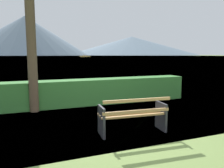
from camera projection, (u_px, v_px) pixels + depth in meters
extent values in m
plane|color=olive|center=(132.00, 132.00, 5.23)|extent=(1400.00, 1400.00, 0.00)
plane|color=slate|center=(27.00, 56.00, 290.62)|extent=(620.00, 620.00, 0.00)
cube|color=tan|center=(135.00, 116.00, 4.98)|extent=(1.58, 0.19, 0.04)
cube|color=tan|center=(132.00, 114.00, 5.17)|extent=(1.58, 0.19, 0.04)
cube|color=tan|center=(129.00, 112.00, 5.35)|extent=(1.58, 0.19, 0.04)
cube|color=tan|center=(137.00, 111.00, 4.90)|extent=(1.58, 0.17, 0.06)
cube|color=tan|center=(138.00, 100.00, 4.82)|extent=(1.58, 0.17, 0.06)
cube|color=#2D2D33|center=(101.00, 121.00, 4.95)|extent=(0.09, 0.51, 0.68)
cube|color=#2D2D33|center=(161.00, 116.00, 5.38)|extent=(0.09, 0.51, 0.68)
cube|color=#387A33|center=(93.00, 92.00, 8.20)|extent=(7.49, 0.75, 0.92)
cylinder|color=brown|center=(31.00, 37.00, 6.83)|extent=(0.29, 0.29, 4.73)
cube|color=gold|center=(85.00, 56.00, 170.88)|extent=(8.32, 4.39, 0.96)
cube|color=silver|center=(85.00, 55.00, 170.77)|extent=(3.19, 2.55, 0.72)
cone|color=slate|center=(25.00, 36.00, 505.41)|extent=(289.57, 289.57, 89.62)
cone|color=slate|center=(132.00, 46.00, 640.19)|extent=(376.96, 376.96, 53.83)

